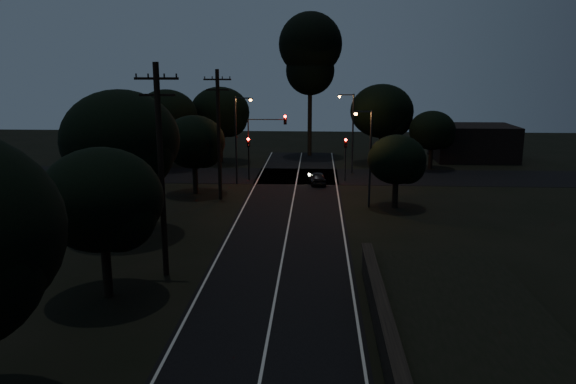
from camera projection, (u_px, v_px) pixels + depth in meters
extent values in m
cube|color=black|center=(286.00, 236.00, 36.26)|extent=(8.00, 70.00, 0.02)
cube|color=black|center=(297.00, 176.00, 55.73)|extent=(60.00, 8.00, 0.02)
cube|color=beige|center=(286.00, 236.00, 36.26)|extent=(0.12, 70.00, 0.01)
cube|color=beige|center=(229.00, 235.00, 36.45)|extent=(0.12, 70.00, 0.01)
cube|color=beige|center=(345.00, 237.00, 36.07)|extent=(0.12, 70.00, 0.01)
cube|color=black|center=(402.00, 376.00, 17.19)|extent=(0.55, 26.00, 0.10)
cylinder|color=black|center=(161.00, 173.00, 28.53)|extent=(0.30, 0.30, 11.00)
cube|color=black|center=(156.00, 78.00, 27.48)|extent=(2.20, 0.12, 0.12)
cube|color=black|center=(157.00, 95.00, 27.66)|extent=(1.80, 0.12, 0.12)
cylinder|color=black|center=(219.00, 136.00, 45.13)|extent=(0.30, 0.30, 10.50)
cube|color=black|center=(217.00, 79.00, 44.14)|extent=(2.20, 0.12, 0.12)
cube|color=black|center=(218.00, 90.00, 44.32)|extent=(1.80, 0.12, 0.12)
cylinder|color=black|center=(107.00, 270.00, 26.64)|extent=(0.44, 0.44, 2.67)
ellipsoid|color=black|center=(101.00, 199.00, 25.86)|extent=(5.68, 5.68, 4.82)
sphere|color=black|center=(119.00, 215.00, 25.39)|extent=(3.41, 3.41, 3.41)
cylinder|color=black|center=(125.00, 209.00, 36.41)|extent=(0.44, 0.44, 3.44)
ellipsoid|color=black|center=(121.00, 140.00, 35.41)|extent=(7.42, 7.42, 6.31)
sphere|color=black|center=(138.00, 153.00, 34.79)|extent=(4.45, 4.45, 4.45)
cylinder|color=black|center=(195.00, 179.00, 48.10)|extent=(0.44, 0.44, 2.48)
ellipsoid|color=black|center=(194.00, 142.00, 47.38)|extent=(5.29, 5.29, 4.50)
sphere|color=black|center=(204.00, 149.00, 46.94)|extent=(3.17, 3.17, 3.17)
cylinder|color=black|center=(221.00, 148.00, 63.63)|extent=(0.44, 0.44, 3.11)
ellipsoid|color=black|center=(220.00, 112.00, 62.73)|extent=(6.66, 6.66, 5.66)
sphere|color=black|center=(229.00, 119.00, 62.17)|extent=(4.00, 4.00, 4.00)
cylinder|color=black|center=(168.00, 153.00, 59.99)|extent=(0.44, 0.44, 3.10)
ellipsoid|color=black|center=(166.00, 116.00, 59.10)|extent=(6.52, 6.52, 5.54)
sphere|color=black|center=(176.00, 123.00, 58.55)|extent=(3.91, 3.91, 3.91)
cylinder|color=black|center=(380.00, 149.00, 62.70)|extent=(0.44, 0.44, 3.22)
ellipsoid|color=black|center=(382.00, 111.00, 61.76)|extent=(6.94, 6.94, 5.90)
sphere|color=black|center=(393.00, 118.00, 61.18)|extent=(4.16, 4.16, 4.16)
cylinder|color=black|center=(431.00, 158.00, 59.64)|extent=(0.44, 0.44, 2.26)
ellipsoid|color=black|center=(432.00, 130.00, 58.98)|extent=(4.83, 4.83, 4.10)
sphere|color=black|center=(441.00, 136.00, 58.57)|extent=(2.90, 2.90, 2.90)
cylinder|color=black|center=(395.00, 194.00, 43.41)|extent=(0.44, 0.44, 2.10)
ellipsoid|color=black|center=(397.00, 159.00, 42.80)|extent=(4.46, 4.46, 3.79)
sphere|color=black|center=(408.00, 166.00, 42.43)|extent=(2.68, 2.68, 2.68)
cylinder|color=black|center=(310.00, 117.00, 67.30)|extent=(0.50, 0.50, 9.27)
sphere|color=black|center=(310.00, 44.00, 65.40)|extent=(7.41, 7.41, 7.41)
sphere|color=black|center=(310.00, 71.00, 66.08)|extent=(5.73, 5.73, 5.73)
cube|color=black|center=(131.00, 140.00, 65.99)|extent=(10.00, 8.00, 4.40)
cube|color=black|center=(473.00, 142.00, 64.98)|extent=(9.00, 7.00, 4.00)
cylinder|color=black|center=(249.00, 163.00, 53.66)|extent=(0.12, 0.12, 3.20)
cube|color=black|center=(248.00, 142.00, 53.21)|extent=(0.28, 0.22, 0.90)
sphere|color=#FF0705|center=(248.00, 139.00, 53.01)|extent=(0.22, 0.22, 0.22)
cylinder|color=black|center=(345.00, 164.00, 53.19)|extent=(0.12, 0.12, 3.20)
cube|color=black|center=(346.00, 143.00, 52.74)|extent=(0.28, 0.22, 0.90)
sphere|color=#FF0705|center=(346.00, 140.00, 52.54)|extent=(0.22, 0.22, 0.22)
cylinder|color=black|center=(249.00, 154.00, 53.46)|extent=(0.12, 0.12, 5.00)
cube|color=black|center=(285.00, 120.00, 52.55)|extent=(0.28, 0.22, 0.90)
sphere|color=#FF0705|center=(285.00, 116.00, 52.35)|extent=(0.22, 0.22, 0.22)
cube|color=black|center=(267.00, 119.00, 52.64)|extent=(3.50, 0.08, 0.08)
cylinder|color=black|center=(236.00, 141.00, 51.23)|extent=(0.16, 0.16, 8.00)
cube|color=black|center=(243.00, 98.00, 50.32)|extent=(1.40, 0.10, 0.10)
cube|color=black|center=(251.00, 99.00, 50.30)|extent=(0.35, 0.22, 0.12)
sphere|color=orange|center=(251.00, 100.00, 50.32)|extent=(0.26, 0.26, 0.26)
cylinder|color=black|center=(353.00, 134.00, 56.51)|extent=(0.16, 0.16, 8.00)
cube|color=black|center=(347.00, 95.00, 55.67)|extent=(1.40, 0.10, 0.10)
cube|color=black|center=(340.00, 95.00, 55.72)|extent=(0.35, 0.22, 0.12)
sphere|color=orange|center=(340.00, 96.00, 55.74)|extent=(0.26, 0.26, 0.26)
cylinder|color=black|center=(370.00, 160.00, 42.91)|extent=(0.16, 0.16, 7.50)
cube|color=black|center=(364.00, 112.00, 42.12)|extent=(1.20, 0.10, 0.10)
cube|color=black|center=(356.00, 112.00, 42.17)|extent=(0.35, 0.22, 0.12)
sphere|color=orange|center=(356.00, 114.00, 42.19)|extent=(0.26, 0.26, 0.26)
imported|color=black|center=(317.00, 178.00, 51.87)|extent=(1.79, 3.59, 1.17)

